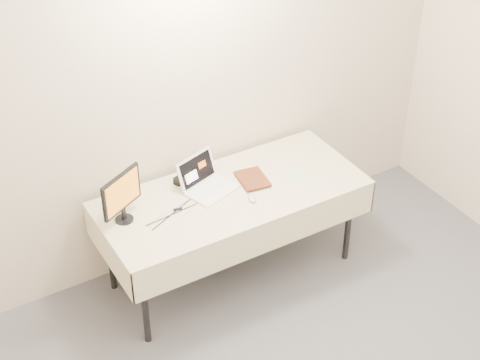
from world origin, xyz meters
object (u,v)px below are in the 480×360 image
laptop (206,182)px  monitor (122,194)px  table (232,199)px  book (240,169)px

laptop → monitor: size_ratio=1.12×
laptop → table: bearing=-62.7°
table → laptop: 0.22m
laptop → book: book is taller
table → laptop: (-0.13, 0.13, 0.12)m
laptop → book: size_ratio=1.57×
table → laptop: bearing=135.2°
table → monitor: size_ratio=5.20×
book → table: bearing=-142.1°
monitor → book: bearing=-30.0°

